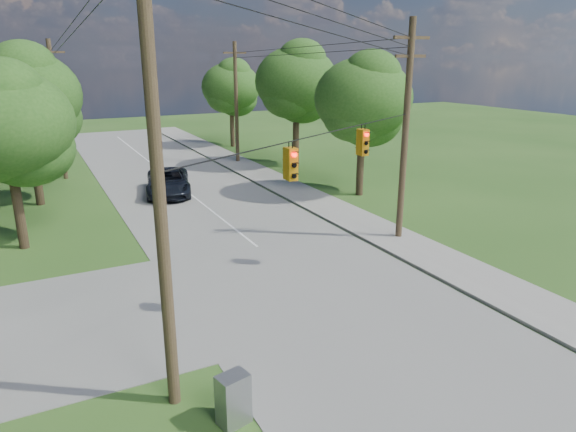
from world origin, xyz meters
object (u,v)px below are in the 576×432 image
pole_sw (157,172)px  pole_north_w (57,109)px  control_cabinet (233,399)px  pole_ne (406,130)px  pole_north_e (236,102)px  car_main_north (168,182)px

pole_sw → pole_north_w: (-0.40, 29.60, -1.10)m
control_cabinet → pole_sw: bearing=112.5°
control_cabinet → pole_ne: bearing=22.7°
pole_sw → pole_ne: bearing=29.4°
pole_sw → pole_north_e: size_ratio=1.20×
pole_sw → car_main_north: bearing=76.0°
pole_ne → control_cabinet: bearing=-143.7°
pole_ne → pole_north_w: 26.03m
pole_ne → pole_north_e: (-0.00, 22.00, -0.34)m
pole_ne → pole_north_w: pole_ne is taller
control_cabinet → pole_north_e: bearing=54.7°
pole_ne → pole_north_w: (-13.90, 22.00, -0.34)m
car_main_north → control_cabinet: bearing=-87.0°
pole_north_w → car_main_north: (5.74, -8.17, -4.27)m
pole_sw → control_cabinet: pole_sw is taller
car_main_north → control_cabinet: car_main_north is taller
pole_ne → car_main_north: 16.70m
pole_ne → car_main_north: size_ratio=1.77×
pole_north_e → pole_ne: bearing=-90.0°
car_main_north → control_cabinet: (-4.24, -22.94, -0.17)m
pole_north_e → pole_north_w: (-13.90, 0.00, 0.00)m
pole_north_e → pole_north_w: same height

